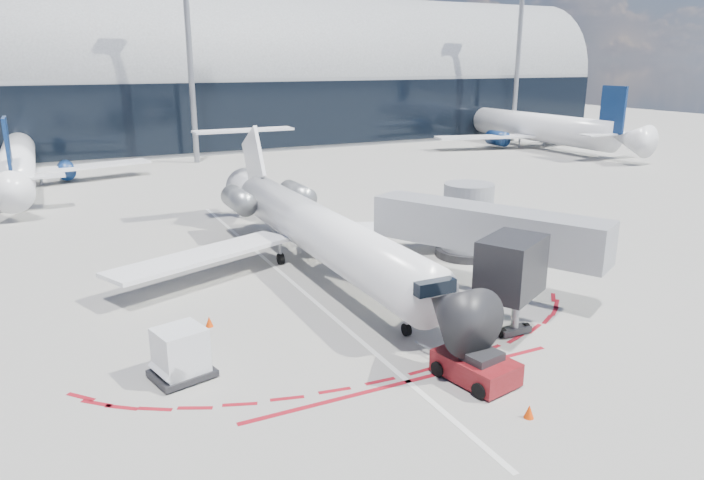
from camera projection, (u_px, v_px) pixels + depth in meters
name	position (u px, v px, depth m)	size (l,w,h in m)	color
ground	(302.00, 290.00, 34.93)	(260.00, 260.00, 0.00)	slate
apron_centerline	(289.00, 279.00, 36.65)	(0.25, 40.00, 0.01)	silver
apron_stop_bar	(408.00, 381.00, 25.00)	(14.00, 0.25, 0.01)	maroon
terminal_building	(131.00, 88.00, 88.66)	(150.00, 24.15, 24.00)	#9B9FA1
jet_bridge	(480.00, 231.00, 35.63)	(10.03, 15.20, 4.90)	gray
light_mast_centre	(190.00, 59.00, 75.02)	(0.70, 0.70, 25.00)	gray
light_mast_east	(518.00, 59.00, 96.14)	(0.70, 0.70, 25.00)	gray
regional_jet	(313.00, 227.00, 38.16)	(24.99, 30.82, 7.72)	white
pushback_tug	(476.00, 366.00, 24.99)	(2.69, 5.21, 1.33)	#610D10
ramp_worker	(496.00, 307.00, 29.94)	(0.71, 0.47, 1.95)	#99ED18
uld_container	(181.00, 354.00, 25.03)	(2.68, 2.44, 2.13)	black
safety_cone_left	(209.00, 322.00, 30.09)	(0.38, 0.38, 0.52)	#D93804
safety_cone_right	(529.00, 411.00, 22.41)	(0.37, 0.37, 0.51)	#D93804
bg_airliner_1	(13.00, 137.00, 62.98)	(30.40, 32.18, 9.83)	white
bg_airliner_2	(529.00, 106.00, 92.11)	(35.80, 37.90, 11.58)	white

